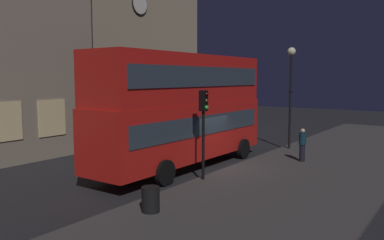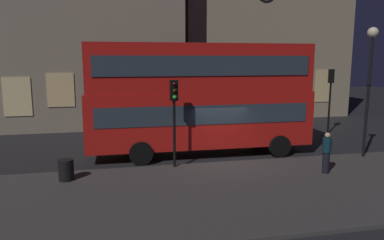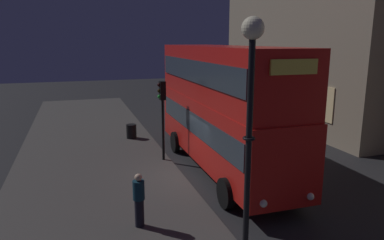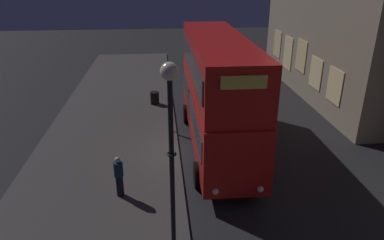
# 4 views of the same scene
# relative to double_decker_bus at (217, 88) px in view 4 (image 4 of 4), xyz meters

# --- Properties ---
(ground_plane) EXTENTS (80.00, 80.00, 0.00)m
(ground_plane) POSITION_rel_double_decker_bus_xyz_m (0.69, -1.50, -3.03)
(ground_plane) COLOR #232326
(sidewalk_slab) EXTENTS (44.00, 7.04, 0.12)m
(sidewalk_slab) POSITION_rel_double_decker_bus_xyz_m (0.69, -5.43, -2.97)
(sidewalk_slab) COLOR #423F3D
(sidewalk_slab) RESTS_ON ground
(double_decker_bus) EXTENTS (11.01, 2.93, 5.42)m
(double_decker_bus) POSITION_rel_double_decker_bus_xyz_m (0.00, 0.00, 0.00)
(double_decker_bus) COLOR red
(double_decker_bus) RESTS_ON ground
(traffic_light_near_kerb) EXTENTS (0.33, 0.37, 3.72)m
(traffic_light_near_kerb) POSITION_rel_double_decker_bus_xyz_m (-1.64, -2.25, -0.22)
(traffic_light_near_kerb) COLOR black
(traffic_light_near_kerb) RESTS_ON sidewalk_slab
(street_lamp) EXTENTS (0.48, 0.48, 6.01)m
(street_lamp) POSITION_rel_double_decker_bus_xyz_m (7.44, -2.47, 1.36)
(street_lamp) COLOR black
(street_lamp) RESTS_ON sidewalk_slab
(pedestrian) EXTENTS (0.35, 0.35, 1.68)m
(pedestrian) POSITION_rel_double_decker_bus_xyz_m (4.22, -4.39, -2.04)
(pedestrian) COLOR black
(pedestrian) RESTS_ON sidewalk_slab
(litter_bin) EXTENTS (0.58, 0.58, 0.81)m
(litter_bin) POSITION_rel_double_decker_bus_xyz_m (-5.98, -3.08, -2.50)
(litter_bin) COLOR black
(litter_bin) RESTS_ON sidewalk_slab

